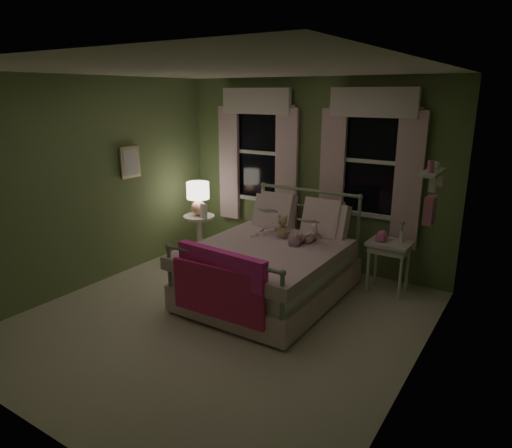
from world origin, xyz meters
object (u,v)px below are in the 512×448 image
Objects in this scene: child_right at (310,215)px; nightstand_right at (389,250)px; nightstand_left at (199,231)px; child_left at (270,213)px; table_lamp at (198,195)px; bed at (272,266)px; teddy_bear at (283,229)px.

nightstand_right is (0.85, 0.48, -0.42)m from child_right.
nightstand_right is (2.74, 0.31, 0.13)m from nightstand_left.
table_lamp is (-1.33, 0.17, 0.04)m from child_left.
nightstand_right is (1.13, 0.90, 0.17)m from bed.
nightstand_left is at bearing -173.55° from nightstand_right.
bed is 2.92× the size of child_left.
table_lamp is 2.79m from nightstand_right.
child_left is (-0.28, 0.42, 0.53)m from bed.
bed is 0.77m from child_right.
child_right is 1.97m from nightstand_left.
child_right is 1.06m from nightstand_right.
child_left reaches higher than bed.
bed is at bearing -20.06° from table_lamp.
teddy_bear reaches higher than nightstand_right.
teddy_bear is 1.68m from nightstand_left.
bed is at bearing 137.59° from child_left.
bed is at bearing -141.65° from nightstand_right.
child_right reaches higher than nightstand_right.
teddy_bear is 0.46× the size of nightstand_right.
child_left is at bearing -7.11° from table_lamp.
table_lamp is at bearing 6.88° from child_left.
child_left is 1.43m from nightstand_left.
teddy_bear is at bearing -11.39° from table_lamp.
child_right is 1.90m from table_lamp.
child_right is at bearing -5.02° from nightstand_left.
nightstand_left is 0.54m from table_lamp.
child_left is 0.88× the size of child_right.
child_right is 1.24× the size of nightstand_right.
child_right is 0.37m from teddy_bear.
bed is 1.80m from table_lamp.
bed is at bearing -90.00° from teddy_bear.
child_right is 1.62× the size of table_lamp.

